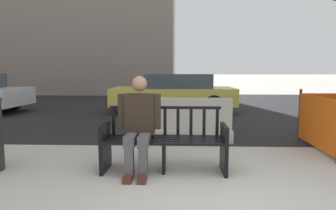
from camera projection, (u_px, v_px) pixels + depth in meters
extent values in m
cube|color=black|center=(190.00, 107.00, 11.47)|extent=(120.00, 12.00, 0.01)
cube|color=black|center=(105.00, 147.00, 4.16)|extent=(0.05, 0.51, 0.66)
cube|color=black|center=(224.00, 148.00, 4.09)|extent=(0.05, 0.51, 0.66)
cube|color=black|center=(164.00, 155.00, 4.13)|extent=(0.04, 0.32, 0.45)
cube|color=black|center=(163.00, 143.00, 3.88)|extent=(1.60, 0.08, 0.02)
cube|color=black|center=(164.00, 141.00, 4.00)|extent=(1.60, 0.08, 0.02)
cube|color=black|center=(164.00, 139.00, 4.11)|extent=(1.60, 0.08, 0.02)
cube|color=black|center=(165.00, 138.00, 4.22)|extent=(1.60, 0.08, 0.02)
cube|color=black|center=(165.00, 136.00, 4.34)|extent=(1.60, 0.08, 0.02)
cube|color=black|center=(165.00, 107.00, 4.30)|extent=(1.60, 0.05, 0.04)
cube|color=black|center=(114.00, 122.00, 4.36)|extent=(0.04, 0.03, 0.38)
cube|color=black|center=(126.00, 122.00, 4.35)|extent=(0.04, 0.03, 0.38)
cube|color=black|center=(139.00, 122.00, 4.34)|extent=(0.04, 0.03, 0.38)
cube|color=black|center=(152.00, 122.00, 4.33)|extent=(0.04, 0.03, 0.38)
cube|color=black|center=(165.00, 122.00, 4.32)|extent=(0.04, 0.03, 0.38)
cube|color=black|center=(178.00, 122.00, 4.32)|extent=(0.04, 0.03, 0.38)
cube|color=black|center=(191.00, 122.00, 4.31)|extent=(0.04, 0.03, 0.38)
cube|color=black|center=(204.00, 122.00, 4.30)|extent=(0.04, 0.03, 0.38)
cube|color=black|center=(217.00, 122.00, 4.29)|extent=(0.04, 0.03, 0.38)
cube|color=black|center=(104.00, 125.00, 4.10)|extent=(0.05, 0.46, 0.03)
cube|color=black|center=(225.00, 126.00, 4.03)|extent=(0.05, 0.46, 0.03)
cube|color=#2D2319|center=(140.00, 114.00, 4.15)|extent=(0.40, 0.24, 0.56)
sphere|color=#9E755B|center=(139.00, 84.00, 4.09)|extent=(0.21, 0.21, 0.21)
cube|color=#4C4C51|center=(131.00, 139.00, 3.98)|extent=(0.14, 0.44, 0.14)
cube|color=#4C4C51|center=(145.00, 139.00, 3.97)|extent=(0.14, 0.44, 0.14)
cube|color=#4C4C51|center=(129.00, 162.00, 3.84)|extent=(0.11, 0.11, 0.45)
cube|color=#4C4C51|center=(143.00, 162.00, 3.83)|extent=(0.11, 0.11, 0.45)
cube|color=#4C2319|center=(128.00, 178.00, 3.78)|extent=(0.11, 0.26, 0.08)
cube|color=#4C2319|center=(142.00, 178.00, 3.77)|extent=(0.11, 0.26, 0.08)
cube|color=#2D2319|center=(122.00, 111.00, 4.13)|extent=(0.09, 0.12, 0.48)
cube|color=#2D2319|center=(157.00, 111.00, 4.11)|extent=(0.09, 0.12, 0.48)
cube|color=#ADA89E|center=(181.00, 134.00, 6.01)|extent=(2.00, 0.69, 0.24)
cube|color=#ADA89E|center=(181.00, 113.00, 5.96)|extent=(2.00, 0.31, 0.60)
cylinder|color=#2D2D33|center=(300.00, 115.00, 5.86)|extent=(0.05, 0.05, 1.03)
cube|color=#E05B14|center=(317.00, 122.00, 5.13)|extent=(0.03, 1.46, 0.87)
cube|color=#DBC64C|center=(173.00, 96.00, 9.94)|extent=(4.07, 1.88, 0.56)
cube|color=#38424C|center=(178.00, 81.00, 9.88)|extent=(2.20, 1.60, 0.45)
cylinder|color=black|center=(133.00, 106.00, 9.15)|extent=(0.65, 0.24, 0.64)
cylinder|color=black|center=(138.00, 100.00, 10.77)|extent=(0.65, 0.24, 0.64)
cylinder|color=black|center=(214.00, 105.00, 9.16)|extent=(0.65, 0.24, 0.64)
cylinder|color=black|center=(207.00, 100.00, 10.77)|extent=(0.65, 0.24, 0.64)
cylinder|color=black|center=(13.00, 101.00, 10.53)|extent=(0.65, 0.25, 0.64)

